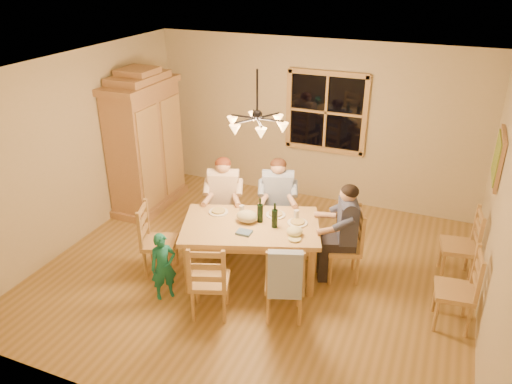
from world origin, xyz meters
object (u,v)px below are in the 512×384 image
at_px(child, 163,266).
at_px(chair_far_right, 277,225).
at_px(adult_woman, 224,190).
at_px(chair_spare_front, 452,302).
at_px(chair_spare_back, 456,256).
at_px(armoire, 146,146).
at_px(chair_near_right, 284,294).
at_px(adult_slate_man, 346,221).
at_px(wine_bottle_a, 260,210).
at_px(chair_end_left, 161,252).
at_px(adult_plaid_man, 278,192).
at_px(wine_bottle_b, 275,215).
at_px(chair_near_left, 210,292).
at_px(chair_far_left, 225,224).
at_px(dining_table, 251,231).
at_px(chandelier, 257,122).
at_px(chair_end_right, 343,257).

bearing_deg(child, chair_far_right, 16.29).
relative_size(adult_woman, chair_spare_front, 0.88).
xyz_separation_m(child, chair_spare_back, (3.29, 1.82, -0.14)).
bearing_deg(armoire, chair_near_right, -31.66).
bearing_deg(chair_far_right, chair_near_right, 93.37).
bearing_deg(adult_slate_man, child, 103.14).
bearing_deg(chair_spare_back, chair_spare_front, 171.84).
bearing_deg(chair_spare_front, child, 97.19).
bearing_deg(wine_bottle_a, chair_far_right, 92.95).
relative_size(chair_end_left, adult_plaid_man, 1.13).
height_order(chair_near_right, adult_plaid_man, adult_plaid_man).
height_order(adult_plaid_man, child, adult_plaid_man).
distance_m(adult_woman, chair_spare_front, 3.28).
height_order(chair_far_right, adult_woman, adult_woman).
bearing_deg(child, wine_bottle_b, -8.80).
xyz_separation_m(wine_bottle_a, chair_spare_front, (2.41, -0.15, -0.62)).
bearing_deg(chair_near_left, chair_far_left, 90.00).
relative_size(adult_slate_man, chair_spare_back, 0.88).
bearing_deg(wine_bottle_b, chair_spare_back, 23.10).
bearing_deg(dining_table, chandelier, 68.92).
bearing_deg(wine_bottle_a, adult_woman, 146.01).
bearing_deg(chair_end_left, chair_near_right, 63.43).
xyz_separation_m(chair_far_right, adult_slate_man, (1.08, -0.48, 0.54)).
height_order(chair_end_right, wine_bottle_b, wine_bottle_b).
distance_m(chair_near_left, child, 0.69).
bearing_deg(chair_near_right, chair_spare_front, -1.88).
xyz_separation_m(adult_woman, wine_bottle_a, (0.76, -0.51, 0.08)).
height_order(adult_woman, wine_bottle_a, adult_woman).
bearing_deg(adult_woman, armoire, -40.22).
height_order(chair_far_right, chair_spare_back, same).
xyz_separation_m(armoire, wine_bottle_b, (2.68, -1.22, -0.13)).
bearing_deg(wine_bottle_b, wine_bottle_a, 164.42).
bearing_deg(chandelier, wine_bottle_a, 1.50).
relative_size(adult_woman, adult_slate_man, 1.00).
distance_m(child, chair_spare_front, 3.39).
relative_size(armoire, wine_bottle_b, 6.97).
height_order(chandelier, chair_near_right, chandelier).
distance_m(chair_end_left, child, 0.56).
relative_size(chair_far_left, chair_spare_back, 1.00).
xyz_separation_m(adult_woman, adult_slate_man, (1.81, -0.22, 0.00)).
xyz_separation_m(armoire, chair_near_left, (2.25, -2.17, -0.75)).
distance_m(chair_far_right, chair_near_right, 1.63).
bearing_deg(chair_near_right, chair_end_right, 46.74).
relative_size(chair_near_right, chair_spare_front, 1.00).
distance_m(armoire, wine_bottle_a, 2.72).
bearing_deg(chair_far_right, adult_plaid_man, 71.16).
xyz_separation_m(chair_near_left, chair_spare_back, (2.62, 1.89, 0.00)).
height_order(chair_far_right, wine_bottle_a, wine_bottle_a).
bearing_deg(adult_slate_man, chair_spare_back, -86.52).
bearing_deg(chair_far_right, adult_woman, 0.00).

